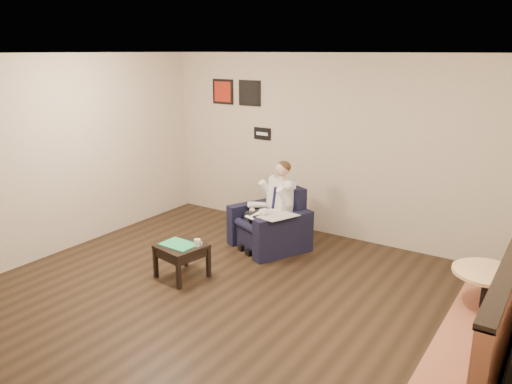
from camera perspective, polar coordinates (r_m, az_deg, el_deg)
The scene contains 17 objects.
ground at distance 5.76m, azimuth -4.63°, elevation -13.63°, with size 6.00×6.00×0.00m, color black.
wall_back at distance 7.72m, azimuth 8.96°, elevation 5.03°, with size 6.00×0.02×2.80m, color beige.
wall_left at distance 7.41m, azimuth -23.57°, elevation 3.43°, with size 0.02×6.00×2.80m, color beige.
ceiling at distance 5.01m, azimuth -5.37°, elevation 15.47°, with size 6.00×6.00×0.02m, color white.
seating_sign at distance 8.31m, azimuth 0.73°, elevation 6.68°, with size 0.32×0.02×0.20m, color black.
art_print_left at distance 8.68m, azimuth -3.79°, elevation 11.37°, with size 0.42×0.03×0.42m, color #A82514.
art_print_right at distance 8.36m, azimuth -0.72°, elevation 11.23°, with size 0.42×0.03×0.42m, color black.
armchair at distance 7.33m, azimuth 1.52°, elevation -3.06°, with size 0.93×0.93×0.90m, color black.
seated_man at distance 7.22m, azimuth 0.75°, elevation -1.97°, with size 0.59×0.88×1.23m, color white, non-canonical shape.
lap_papers at distance 7.19m, azimuth 0.09°, elevation -2.58°, with size 0.21×0.29×0.01m, color white.
newspaper at distance 6.93m, azimuth 2.56°, elevation -2.78°, with size 0.39×0.49×0.01m, color silver.
side_table at distance 6.54m, azimuth -8.45°, elevation -7.80°, with size 0.54×0.54×0.44m, color black.
green_folder at distance 6.47m, azimuth -8.83°, elevation -5.94°, with size 0.44×0.31×0.01m, color #26C06F.
coffee_mug at distance 6.38m, azimuth -6.73°, elevation -5.77°, with size 0.08×0.08×0.09m, color white.
smartphone at distance 6.51m, azimuth -7.17°, elevation -5.73°, with size 0.14×0.07×0.01m, color black.
banquette at distance 4.72m, azimuth 23.51°, elevation -13.49°, with size 0.58×2.42×1.24m, color brown.
cafe_table at distance 5.46m, azimuth 24.48°, elevation -12.05°, with size 0.65×0.65×0.81m, color tan.
Camera 1 is at (3.12, -3.92, 2.83)m, focal length 35.00 mm.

